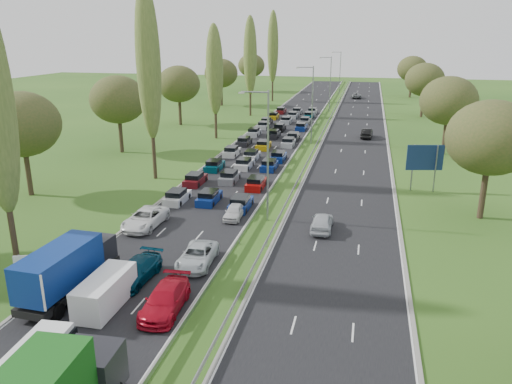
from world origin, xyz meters
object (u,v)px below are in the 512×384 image
Objects in this scene: white_van_rear at (107,290)px; info_sign at (25,265)px; white_van_front at (38,360)px; blue_lorry at (69,268)px; direction_sign at (425,160)px; near_car_2 at (145,218)px.

white_van_rear is 7.11m from info_sign.
white_van_front is 0.92× the size of white_van_rear.
white_van_front is at bearing -50.76° from info_sign.
blue_lorry is at bearing 165.33° from white_van_rear.
white_van_front is 7.18m from white_van_rear.
blue_lorry is at bearing 108.24° from white_van_front.
direction_sign is at bearing 53.69° from white_van_rear.
white_van_rear is (3.45, -13.19, 0.25)m from near_car_2.
direction_sign reaches higher than near_car_2.
white_van_rear is (3.13, -0.81, -0.83)m from blue_lorry.
white_van_front is at bearing -120.38° from direction_sign.
blue_lorry reaches higher than white_van_rear.
white_van_rear reaches higher than near_car_2.
near_car_2 is 30.45m from direction_sign.
info_sign reaches higher than near_car_2.
direction_sign is (21.74, 37.09, 2.59)m from white_van_front.
direction_sign is at bearing 44.65° from info_sign.
blue_lorry is at bearing -9.67° from info_sign.
white_van_rear is (-0.10, 7.18, 0.08)m from white_van_front.
white_van_rear is 0.99× the size of direction_sign.
near_car_2 is 12.25m from info_sign.
near_car_2 is 1.11× the size of white_van_rear.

